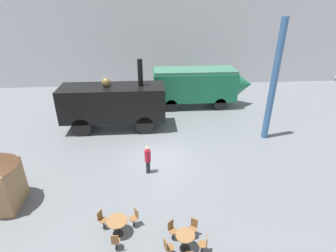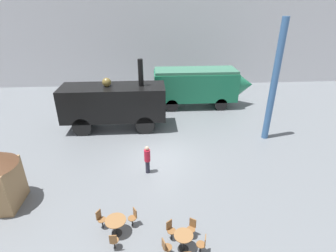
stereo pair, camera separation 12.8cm
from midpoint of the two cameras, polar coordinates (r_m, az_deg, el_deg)
name	(u,v)px [view 2 (the right image)]	position (r m, az deg, el deg)	size (l,w,h in m)	color
ground_plane	(159,156)	(16.55, -1.77, -6.57)	(80.00, 80.00, 0.00)	slate
backdrop_wall	(153,44)	(29.84, -3.13, 17.33)	(44.00, 0.15, 9.00)	silver
streamlined_locomotive	(202,85)	(23.91, 7.60, 8.94)	(8.88, 2.68, 3.42)	#196B47
steam_locomotive	(114,102)	(19.71, -11.49, 5.12)	(7.49, 2.60, 5.18)	black
cafe_table_near	(116,223)	(11.65, -10.97, -20.02)	(0.87, 0.87, 0.74)	black
cafe_table_mid	(183,239)	(10.96, 3.75, -23.28)	(0.75, 0.75, 0.77)	black
cafe_chair_0	(114,241)	(11.16, -11.40, -23.25)	(0.36, 0.36, 0.87)	black
cafe_chair_1	(133,216)	(11.91, -7.20, -18.90)	(0.40, 0.39, 0.87)	black
cafe_chair_2	(100,218)	(12.09, -14.20, -18.82)	(0.40, 0.39, 0.87)	black
cafe_chair_3	(192,227)	(11.47, 5.54, -21.01)	(0.40, 0.40, 0.87)	black
cafe_chair_4	(170,229)	(11.36, 0.87, -21.43)	(0.40, 0.40, 0.87)	black
cafe_chair_5	(166,247)	(10.79, -0.14, -24.78)	(0.39, 0.37, 0.87)	black
cafe_chair_7	(203,243)	(10.97, 7.96, -23.98)	(0.39, 0.37, 0.87)	black
visitor_person	(147,159)	(14.64, -4.27, -7.09)	(0.34, 0.34, 1.70)	#262633
support_pillar	(274,83)	(18.53, 22.30, 8.67)	(0.44, 0.44, 8.00)	#386093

